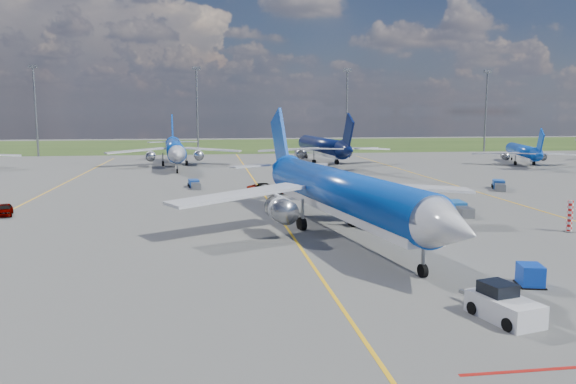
{
  "coord_description": "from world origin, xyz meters",
  "views": [
    {
      "loc": [
        -7.46,
        -39.37,
        11.2
      ],
      "look_at": [
        -0.36,
        10.31,
        4.0
      ],
      "focal_mm": 35.0,
      "sensor_mm": 36.0,
      "label": 1
    }
  ],
  "objects": [
    {
      "name": "ground",
      "position": [
        0.0,
        0.0,
        0.0
      ],
      "size": [
        400.0,
        400.0,
        0.0
      ],
      "primitive_type": "plane",
      "color": "#525250",
      "rests_on": "ground"
    },
    {
      "name": "grass_strip",
      "position": [
        0.0,
        150.0,
        0.0
      ],
      "size": [
        400.0,
        80.0,
        0.01
      ],
      "primitive_type": "cube",
      "color": "#2D4719",
      "rests_on": "ground"
    },
    {
      "name": "taxiway_lines",
      "position": [
        0.17,
        27.7,
        0.01
      ],
      "size": [
        60.25,
        160.0,
        0.02
      ],
      "color": "yellow",
      "rests_on": "ground"
    },
    {
      "name": "floodlight_masts",
      "position": [
        10.0,
        110.0,
        12.56
      ],
      "size": [
        202.2,
        0.5,
        22.7
      ],
      "color": "slate",
      "rests_on": "ground"
    },
    {
      "name": "warning_post",
      "position": [
        26.0,
        8.0,
        1.5
      ],
      "size": [
        0.5,
        0.5,
        3.0
      ],
      "primitive_type": "cylinder",
      "color": "red",
      "rests_on": "ground"
    },
    {
      "name": "bg_jet_nnw",
      "position": [
        -14.16,
        77.34,
        0.0
      ],
      "size": [
        32.93,
        41.43,
        10.24
      ],
      "primitive_type": null,
      "rotation": [
        0.0,
        0.0,
        0.08
      ],
      "color": "#0D46BC",
      "rests_on": "ground"
    },
    {
      "name": "bg_jet_n",
      "position": [
        17.25,
        80.78,
        0.0
      ],
      "size": [
        33.99,
        42.9,
        10.64
      ],
      "primitive_type": null,
      "rotation": [
        0.0,
        0.0,
        3.22
      ],
      "color": "#071342",
      "rests_on": "ground"
    },
    {
      "name": "bg_jet_ne",
      "position": [
        59.5,
        72.57,
        0.0
      ],
      "size": [
        30.89,
        35.56,
        7.87
      ],
      "primitive_type": null,
      "rotation": [
        0.0,
        0.0,
        2.84
      ],
      "color": "#0D46BC",
      "rests_on": "ground"
    },
    {
      "name": "main_airliner",
      "position": [
        4.42,
        10.23,
        0.0
      ],
      "size": [
        39.91,
        48.31,
        11.34
      ],
      "primitive_type": null,
      "rotation": [
        0.0,
        0.0,
        0.17
      ],
      "color": "#0D46BC",
      "rests_on": "ground"
    },
    {
      "name": "pushback_tug",
      "position": [
        8.27,
        -12.02,
        0.78
      ],
      "size": [
        3.02,
        5.79,
        1.92
      ],
      "rotation": [
        0.0,
        0.0,
        0.24
      ],
      "color": "silver",
      "rests_on": "ground"
    },
    {
      "name": "uld_container",
      "position": [
        13.09,
        -6.74,
        0.7
      ],
      "size": [
        1.77,
        2.03,
        1.4
      ],
      "primitive_type": "cube",
      "rotation": [
        0.0,
        0.0,
        -0.23
      ],
      "color": "#0C37B0",
      "rests_on": "ground"
    },
    {
      "name": "service_car_a",
      "position": [
        -29.46,
        24.4,
        0.65
      ],
      "size": [
        2.45,
        4.09,
        1.3
      ],
      "primitive_type": "imported",
      "rotation": [
        0.0,
        0.0,
        0.25
      ],
      "color": "#999999",
      "rests_on": "ground"
    },
    {
      "name": "service_car_b",
      "position": [
        0.41,
        36.27,
        0.76
      ],
      "size": [
        5.51,
        2.63,
        1.52
      ],
      "primitive_type": "imported",
      "rotation": [
        0.0,
        0.0,
        1.55
      ],
      "color": "#999999",
      "rests_on": "ground"
    },
    {
      "name": "service_car_c",
      "position": [
        13.87,
        24.71,
        0.73
      ],
      "size": [
        4.43,
        5.33,
        1.46
      ],
      "primitive_type": "imported",
      "rotation": [
        0.0,
        0.0,
        -0.57
      ],
      "color": "#999999",
      "rests_on": "ground"
    },
    {
      "name": "baggage_tug_w",
      "position": [
        19.98,
        18.55,
        0.58
      ],
      "size": [
        2.05,
        5.66,
        1.24
      ],
      "rotation": [
        0.0,
        0.0,
        -0.11
      ],
      "color": "#1B59A6",
      "rests_on": "ground"
    },
    {
      "name": "baggage_tug_c",
      "position": [
        -9.53,
        44.31,
        0.52
      ],
      "size": [
        2.0,
        5.1,
        1.12
      ],
      "rotation": [
        0.0,
        0.0,
        0.14
      ],
      "color": "#194197",
      "rests_on": "ground"
    },
    {
      "name": "baggage_tug_e",
      "position": [
        34.43,
        36.33,
        0.58
      ],
      "size": [
        3.56,
        5.59,
        1.23
      ],
      "rotation": [
        0.0,
        0.0,
        -0.42
      ],
      "color": "#1B4BA2",
      "rests_on": "ground"
    }
  ]
}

